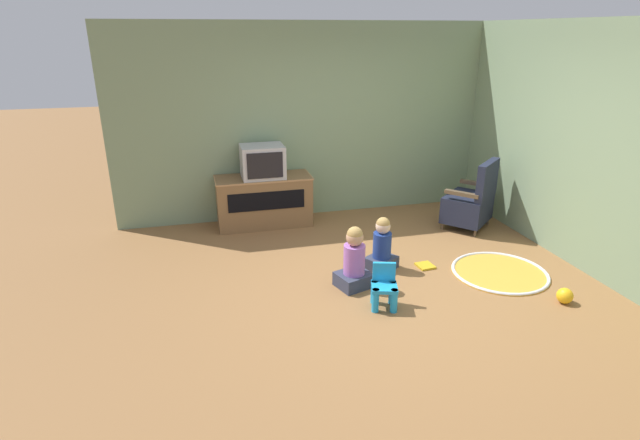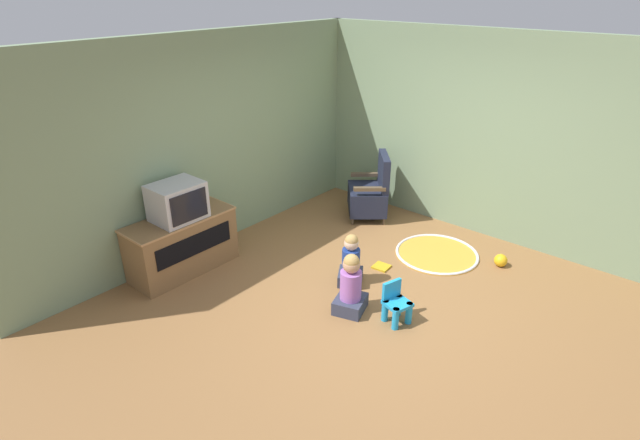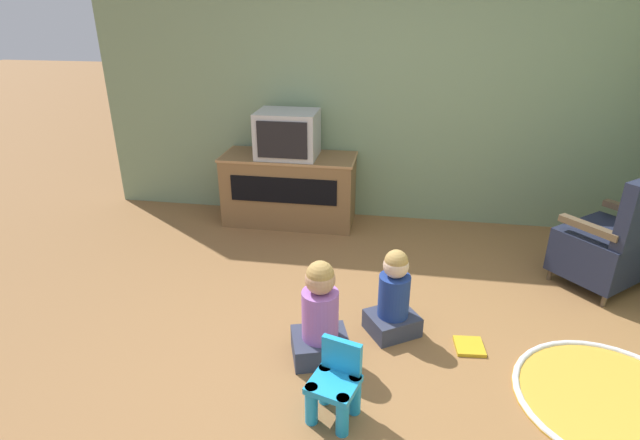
{
  "view_description": "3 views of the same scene",
  "coord_description": "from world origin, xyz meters",
  "px_view_note": "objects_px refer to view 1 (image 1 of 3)",
  "views": [
    {
      "loc": [
        -1.89,
        -4.45,
        2.55
      ],
      "look_at": [
        -0.65,
        0.37,
        0.65
      ],
      "focal_mm": 28.0,
      "sensor_mm": 36.0,
      "label": 1
    },
    {
      "loc": [
        -3.92,
        -2.59,
        3.18
      ],
      "look_at": [
        -0.32,
        0.49,
        0.9
      ],
      "focal_mm": 28.0,
      "sensor_mm": 36.0,
      "label": 2
    },
    {
      "loc": [
        0.04,
        -2.49,
        2.07
      ],
      "look_at": [
        -0.49,
        0.69,
        0.64
      ],
      "focal_mm": 28.0,
      "sensor_mm": 36.0,
      "label": 3
    }
  ],
  "objects_px": {
    "tv_cabinet": "(264,200)",
    "child_watching_left": "(382,247)",
    "television": "(263,161)",
    "black_armchair": "(471,202)",
    "toy_ball": "(565,296)",
    "book": "(425,266)",
    "yellow_kid_chair": "(384,289)",
    "child_watching_center": "(354,261)"
  },
  "relations": [
    {
      "from": "television",
      "to": "yellow_kid_chair",
      "type": "xyz_separation_m",
      "value": [
        0.8,
        -2.48,
        -0.72
      ]
    },
    {
      "from": "television",
      "to": "black_armchair",
      "type": "relative_size",
      "value": 0.6
    },
    {
      "from": "child_watching_left",
      "to": "child_watching_center",
      "type": "bearing_deg",
      "value": -175.58
    },
    {
      "from": "television",
      "to": "black_armchair",
      "type": "distance_m",
      "value": 2.87
    },
    {
      "from": "tv_cabinet",
      "to": "black_armchair",
      "type": "distance_m",
      "value": 2.82
    },
    {
      "from": "child_watching_center",
      "to": "book",
      "type": "bearing_deg",
      "value": -3.62
    },
    {
      "from": "yellow_kid_chair",
      "to": "child_watching_center",
      "type": "bearing_deg",
      "value": 125.11
    },
    {
      "from": "black_armchair",
      "to": "yellow_kid_chair",
      "type": "distance_m",
      "value": 2.54
    },
    {
      "from": "television",
      "to": "child_watching_center",
      "type": "height_order",
      "value": "television"
    },
    {
      "from": "tv_cabinet",
      "to": "toy_ball",
      "type": "relative_size",
      "value": 8.17
    },
    {
      "from": "television",
      "to": "black_armchair",
      "type": "bearing_deg",
      "value": -16.46
    },
    {
      "from": "television",
      "to": "child_watching_left",
      "type": "bearing_deg",
      "value": -57.21
    },
    {
      "from": "black_armchair",
      "to": "book",
      "type": "xyz_separation_m",
      "value": [
        -1.11,
        -0.98,
        -0.35
      ]
    },
    {
      "from": "child_watching_left",
      "to": "toy_ball",
      "type": "xyz_separation_m",
      "value": [
        1.49,
        -1.18,
        -0.19
      ]
    },
    {
      "from": "black_armchair",
      "to": "child_watching_left",
      "type": "xyz_separation_m",
      "value": [
        -1.62,
        -0.88,
        -0.1
      ]
    },
    {
      "from": "black_armchair",
      "to": "yellow_kid_chair",
      "type": "relative_size",
      "value": 2.2
    },
    {
      "from": "tv_cabinet",
      "to": "child_watching_center",
      "type": "relative_size",
      "value": 1.92
    },
    {
      "from": "television",
      "to": "toy_ball",
      "type": "height_order",
      "value": "television"
    },
    {
      "from": "tv_cabinet",
      "to": "child_watching_left",
      "type": "distance_m",
      "value": 2.02
    },
    {
      "from": "toy_ball",
      "to": "black_armchair",
      "type": "bearing_deg",
      "value": 86.4
    },
    {
      "from": "black_armchair",
      "to": "toy_ball",
      "type": "distance_m",
      "value": 2.09
    },
    {
      "from": "television",
      "to": "yellow_kid_chair",
      "type": "bearing_deg",
      "value": -72.07
    },
    {
      "from": "tv_cabinet",
      "to": "black_armchair",
      "type": "height_order",
      "value": "black_armchair"
    },
    {
      "from": "television",
      "to": "book",
      "type": "bearing_deg",
      "value": -48.21
    },
    {
      "from": "tv_cabinet",
      "to": "child_watching_left",
      "type": "bearing_deg",
      "value": -57.52
    },
    {
      "from": "tv_cabinet",
      "to": "toy_ball",
      "type": "distance_m",
      "value": 3.88
    },
    {
      "from": "yellow_kid_chair",
      "to": "child_watching_left",
      "type": "height_order",
      "value": "child_watching_left"
    },
    {
      "from": "child_watching_center",
      "to": "book",
      "type": "height_order",
      "value": "child_watching_center"
    },
    {
      "from": "yellow_kid_chair",
      "to": "book",
      "type": "relative_size",
      "value": 2.1
    },
    {
      "from": "black_armchair",
      "to": "yellow_kid_chair",
      "type": "xyz_separation_m",
      "value": [
        -1.9,
        -1.68,
        -0.18
      ]
    },
    {
      "from": "yellow_kid_chair",
      "to": "child_watching_left",
      "type": "relative_size",
      "value": 0.7
    },
    {
      "from": "child_watching_left",
      "to": "television",
      "type": "bearing_deg",
      "value": 90.08
    },
    {
      "from": "book",
      "to": "toy_ball",
      "type": "bearing_deg",
      "value": -53.01
    },
    {
      "from": "yellow_kid_chair",
      "to": "child_watching_center",
      "type": "height_order",
      "value": "child_watching_center"
    },
    {
      "from": "tv_cabinet",
      "to": "child_watching_left",
      "type": "relative_size",
      "value": 2.1
    },
    {
      "from": "toy_ball",
      "to": "tv_cabinet",
      "type": "bearing_deg",
      "value": 131.69
    },
    {
      "from": "tv_cabinet",
      "to": "black_armchair",
      "type": "bearing_deg",
      "value": -16.86
    },
    {
      "from": "child_watching_center",
      "to": "yellow_kid_chair",
      "type": "bearing_deg",
      "value": -89.16
    },
    {
      "from": "child_watching_center",
      "to": "tv_cabinet",
      "type": "bearing_deg",
      "value": 89.87
    },
    {
      "from": "yellow_kid_chair",
      "to": "book",
      "type": "distance_m",
      "value": 1.07
    },
    {
      "from": "tv_cabinet",
      "to": "book",
      "type": "relative_size",
      "value": 6.28
    },
    {
      "from": "yellow_kid_chair",
      "to": "child_watching_left",
      "type": "bearing_deg",
      "value": 87.11
    }
  ]
}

